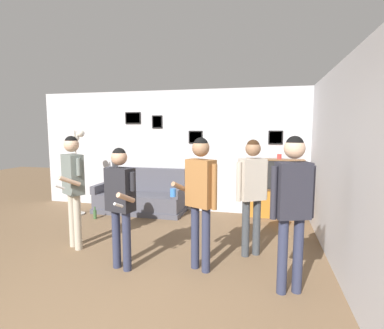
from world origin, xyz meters
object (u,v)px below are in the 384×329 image
object	(u,v)px
floor_lamp	(76,152)
person_player_foreground_center	(120,196)
bookshelf	(274,189)
person_watcher_holding_cup	(200,189)
person_spectator_far_right	(293,198)
drinking_cup	(279,157)
person_player_foreground_left	(73,180)
person_spectator_near_bookshelf	(252,185)
couch	(141,198)
bottle_on_floor	(95,214)

from	to	relation	value
floor_lamp	person_player_foreground_center	bearing A→B (deg)	-44.92
bookshelf	floor_lamp	size ratio (longest dim) A/B	0.67
floor_lamp	person_watcher_holding_cup	size ratio (longest dim) A/B	1.05
person_spectator_far_right	drinking_cup	size ratio (longest dim) A/B	17.25
bookshelf	person_spectator_far_right	xyz separation A→B (m)	(0.11, -2.91, 0.48)
person_player_foreground_left	drinking_cup	xyz separation A→B (m)	(3.11, 2.36, 0.21)
bookshelf	person_spectator_near_bookshelf	distance (m)	2.06
person_player_foreground_left	couch	bearing A→B (deg)	86.20
person_player_foreground_left	bookshelf	bearing A→B (deg)	38.02
person_player_foreground_center	bookshelf	bearing A→B (deg)	54.86
person_player_foreground_left	person_spectator_near_bookshelf	world-z (taller)	person_player_foreground_left
couch	person_watcher_holding_cup	size ratio (longest dim) A/B	1.15
couch	person_player_foreground_center	xyz separation A→B (m)	(0.88, -2.64, 0.67)
person_player_foreground_left	person_spectator_far_right	size ratio (longest dim) A/B	0.98
floor_lamp	person_spectator_far_right	xyz separation A→B (m)	(4.21, -2.18, -0.25)
floor_lamp	person_spectator_far_right	world-z (taller)	floor_lamp
couch	person_player_foreground_center	bearing A→B (deg)	-71.54
floor_lamp	person_player_foreground_left	distance (m)	1.97
person_player_foreground_center	person_watcher_holding_cup	size ratio (longest dim) A/B	0.92
person_player_foreground_left	bottle_on_floor	size ratio (longest dim) A/B	6.95
drinking_cup	bookshelf	bearing A→B (deg)	-179.38
floor_lamp	person_player_foreground_center	size ratio (longest dim) A/B	1.14
bookshelf	bottle_on_floor	distance (m)	3.72
person_player_foreground_center	drinking_cup	bearing A→B (deg)	53.69
floor_lamp	bottle_on_floor	bearing A→B (deg)	-20.08
person_watcher_holding_cup	bookshelf	bearing A→B (deg)	69.44
couch	person_player_foreground_center	distance (m)	2.87
floor_lamp	drinking_cup	xyz separation A→B (m)	(4.18, 0.74, -0.07)
person_watcher_holding_cup	drinking_cup	size ratio (longest dim) A/B	16.92
bookshelf	drinking_cup	bearing A→B (deg)	0.62
couch	person_watcher_holding_cup	bearing A→B (deg)	-51.98
bookshelf	bottle_on_floor	world-z (taller)	bookshelf
couch	person_spectator_near_bookshelf	xyz separation A→B (m)	(2.52, -1.80, 0.74)
floor_lamp	person_watcher_holding_cup	distance (m)	3.65
floor_lamp	bottle_on_floor	size ratio (longest dim) A/B	7.32
bookshelf	person_watcher_holding_cup	size ratio (longest dim) A/B	0.71
couch	person_player_foreground_left	bearing A→B (deg)	-93.80
floor_lamp	person_spectator_near_bookshelf	world-z (taller)	floor_lamp
person_spectator_far_right	bottle_on_floor	size ratio (longest dim) A/B	7.07
bookshelf	person_player_foreground_left	distance (m)	3.86
bookshelf	floor_lamp	distance (m)	4.22
couch	person_player_foreground_left	xyz separation A→B (m)	(-0.14, -2.17, 0.77)
couch	person_player_foreground_center	size ratio (longest dim) A/B	1.24
person_spectator_near_bookshelf	person_watcher_holding_cup	bearing A→B (deg)	-134.87
person_spectator_near_bookshelf	person_player_foreground_left	bearing A→B (deg)	-172.02
person_spectator_near_bookshelf	bottle_on_floor	distance (m)	3.51
person_player_foreground_center	drinking_cup	world-z (taller)	person_player_foreground_center
bookshelf	drinking_cup	xyz separation A→B (m)	(0.09, 0.00, 0.67)
couch	bookshelf	world-z (taller)	bookshelf
person_player_foreground_center	person_watcher_holding_cup	bearing A→B (deg)	12.22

